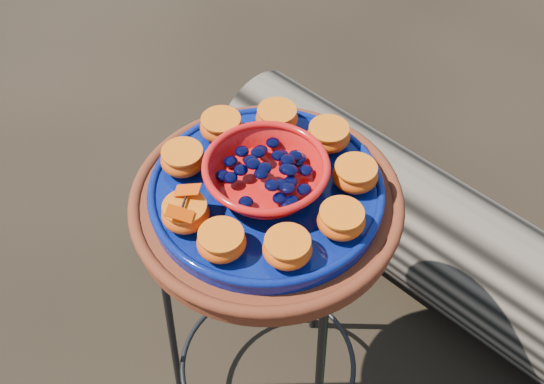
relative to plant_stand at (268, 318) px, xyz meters
The scene contains 18 objects.
plant_stand is the anchor object (origin of this frame).
terracotta_saucer 0.37m from the plant_stand, ahead, with size 0.45×0.45×0.04m, color #5B1B0F.
cobalt_plate 0.40m from the plant_stand, ahead, with size 0.39×0.39×0.03m, color #04003B.
red_bowl 0.44m from the plant_stand, ahead, with size 0.19×0.19×0.05m, color red, non-canonical shape.
glass_gems 0.48m from the plant_stand, ahead, with size 0.15×0.15×0.03m, color black, non-canonical shape.
orange_half_0 0.46m from the plant_stand, 117.30° to the right, with size 0.08×0.08×0.04m, color #B8420F.
orange_half_1 0.46m from the plant_stand, 85.25° to the right, with size 0.08×0.08×0.04m, color #B8420F.
orange_half_2 0.46m from the plant_stand, 45.25° to the right, with size 0.08×0.08×0.04m, color #B8420F.
orange_half_3 0.46m from the plant_stand, ahead, with size 0.08×0.08×0.04m, color #B8420F.
orange_half_4 0.46m from the plant_stand, 34.75° to the left, with size 0.08×0.08×0.04m, color #B8420F.
orange_half_5 0.46m from the plant_stand, 74.75° to the left, with size 0.08×0.08×0.04m, color #B8420F.
orange_half_6 0.46m from the plant_stand, 114.75° to the left, with size 0.08×0.08×0.04m, color #B8420F.
orange_half_7 0.46m from the plant_stand, 154.75° to the left, with size 0.08×0.08×0.04m, color #B8420F.
orange_half_8 0.46m from the plant_stand, 165.25° to the right, with size 0.08×0.08×0.04m, color #B8420F.
butterfly 0.48m from the plant_stand, 117.30° to the right, with size 0.09×0.05×0.02m, color #C73500, non-canonical shape.
driftwood_log 0.65m from the plant_stand, 55.40° to the left, with size 1.69×0.44×0.32m, color black, non-canonical shape.
foliage_left 0.59m from the plant_stand, 150.95° to the left, with size 0.26×0.26×0.13m, color #2E6C28.
foliage_back 0.65m from the plant_stand, 95.60° to the left, with size 0.34×0.34×0.17m, color #2E6C28.
Camera 1 is at (0.40, -0.63, 1.60)m, focal length 45.00 mm.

